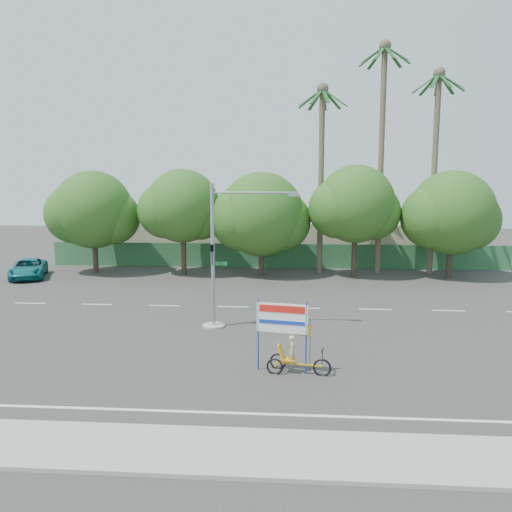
{
  "coord_description": "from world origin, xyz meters",
  "views": [
    {
      "loc": [
        1.27,
        -19.55,
        7.0
      ],
      "look_at": [
        -0.43,
        4.26,
        3.5
      ],
      "focal_mm": 35.0,
      "sensor_mm": 36.0,
      "label": 1
    }
  ],
  "objects": [
    {
      "name": "palm_tall",
      "position": [
        8.0,
        19.5,
        10.46
      ],
      "size": [
        3.73,
        3.79,
        17.45
      ],
      "color": "#70604C",
      "rests_on": "ground"
    },
    {
      "name": "tree_far_right",
      "position": [
        12.95,
        18.0,
        4.64
      ],
      "size": [
        7.38,
        6.2,
        7.94
      ],
      "color": "#473828",
      "rests_on": "ground"
    },
    {
      "name": "tree_right",
      "position": [
        5.95,
        18.0,
        5.24
      ],
      "size": [
        6.9,
        5.8,
        8.36
      ],
      "color": "#473828",
      "rests_on": "ground"
    },
    {
      "name": "ground",
      "position": [
        0.0,
        0.0,
        0.0
      ],
      "size": [
        120.0,
        120.0,
        0.0
      ],
      "primitive_type": "plane",
      "color": "#33302D",
      "rests_on": "ground"
    },
    {
      "name": "palm_short",
      "position": [
        3.5,
        19.5,
        8.86
      ],
      "size": [
        3.73,
        3.79,
        14.45
      ],
      "color": "#70604C",
      "rests_on": "ground"
    },
    {
      "name": "tree_left",
      "position": [
        -7.05,
        18.0,
        5.06
      ],
      "size": [
        6.66,
        5.6,
        8.07
      ],
      "color": "#473828",
      "rests_on": "ground"
    },
    {
      "name": "tree_center",
      "position": [
        -1.05,
        18.0,
        4.47
      ],
      "size": [
        7.62,
        6.4,
        7.85
      ],
      "color": "#473828",
      "rests_on": "ground"
    },
    {
      "name": "trike_billboard",
      "position": [
        1.22,
        -1.74,
        1.11
      ],
      "size": [
        2.77,
        0.91,
        2.76
      ],
      "rotation": [
        0.0,
        0.0,
        -0.18
      ],
      "color": "black",
      "rests_on": "ground"
    },
    {
      "name": "fence",
      "position": [
        0.0,
        21.5,
        1.0
      ],
      "size": [
        38.0,
        0.08,
        2.0
      ],
      "primitive_type": "cube",
      "color": "#336B3D",
      "rests_on": "ground"
    },
    {
      "name": "traffic_signal",
      "position": [
        -2.2,
        3.98,
        2.92
      ],
      "size": [
        4.72,
        1.1,
        7.0
      ],
      "color": "gray",
      "rests_on": "ground"
    },
    {
      "name": "building_right",
      "position": [
        8.0,
        26.0,
        1.8
      ],
      "size": [
        14.0,
        8.0,
        3.6
      ],
      "primitive_type": "cube",
      "color": "beige",
      "rests_on": "ground"
    },
    {
      "name": "tree_far_left",
      "position": [
        -14.05,
        18.0,
        4.76
      ],
      "size": [
        7.14,
        6.0,
        7.96
      ],
      "color": "#473828",
      "rests_on": "ground"
    },
    {
      "name": "sidewalk_near",
      "position": [
        0.0,
        -7.5,
        0.06
      ],
      "size": [
        50.0,
        2.4,
        0.12
      ],
      "primitive_type": "cube",
      "color": "gray",
      "rests_on": "ground"
    },
    {
      "name": "palm_mid",
      "position": [
        12.0,
        19.5,
        9.4
      ],
      "size": [
        3.73,
        3.79,
        15.45
      ],
      "color": "#70604C",
      "rests_on": "ground"
    },
    {
      "name": "building_left",
      "position": [
        -10.0,
        26.0,
        2.0
      ],
      "size": [
        12.0,
        8.0,
        4.0
      ],
      "primitive_type": "cube",
      "color": "beige",
      "rests_on": "ground"
    },
    {
      "name": "pickup_truck",
      "position": [
        -18.26,
        15.74,
        0.7
      ],
      "size": [
        3.96,
        5.51,
        1.39
      ],
      "primitive_type": "imported",
      "rotation": [
        0.0,
        0.0,
        0.37
      ],
      "color": "#106870",
      "rests_on": "ground"
    }
  ]
}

